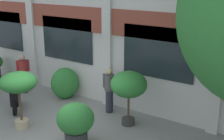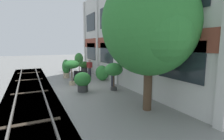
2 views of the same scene
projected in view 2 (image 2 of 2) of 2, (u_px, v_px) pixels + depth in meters
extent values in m
plane|color=gray|center=(79.00, 88.00, 11.92)|extent=(80.00, 80.00, 0.00)
cube|color=silver|center=(120.00, 33.00, 12.75)|extent=(15.75, 0.50, 7.55)
cube|color=brown|center=(117.00, 42.00, 12.73)|extent=(15.75, 0.06, 0.90)
cube|color=silver|center=(85.00, 37.00, 19.64)|extent=(0.36, 0.16, 7.55)
cube|color=silver|center=(97.00, 35.00, 16.12)|extent=(0.36, 0.16, 7.55)
cube|color=silver|center=(117.00, 33.00, 12.61)|extent=(0.36, 0.16, 7.55)
cube|color=silver|center=(151.00, 29.00, 9.10)|extent=(0.36, 0.16, 7.55)
cube|color=#1E282D|center=(91.00, 51.00, 18.12)|extent=(2.52, 0.04, 1.70)
cube|color=#1E282D|center=(106.00, 53.00, 14.60)|extent=(2.52, 0.04, 1.70)
cube|color=#1E282D|center=(131.00, 56.00, 11.09)|extent=(2.52, 0.04, 1.70)
cube|color=#1E282D|center=(179.00, 61.00, 7.58)|extent=(2.52, 0.04, 1.70)
cube|color=#1E282D|center=(90.00, 23.00, 17.69)|extent=(2.52, 0.04, 1.70)
cube|color=#1E282D|center=(106.00, 17.00, 14.18)|extent=(2.52, 0.04, 1.70)
cube|color=#1E282D|center=(132.00, 8.00, 10.67)|extent=(2.52, 0.04, 1.70)
cube|color=#4C473F|center=(30.00, 96.00, 10.65)|extent=(23.75, 2.80, 0.28)
cube|color=#605B56|center=(17.00, 94.00, 10.31)|extent=(23.75, 0.07, 0.15)
cube|color=#605B56|center=(43.00, 91.00, 10.92)|extent=(23.75, 0.07, 0.15)
cube|color=#382D23|center=(29.00, 73.00, 18.23)|extent=(0.24, 2.10, 0.03)
cube|color=#382D23|center=(29.00, 80.00, 14.66)|extent=(0.24, 2.10, 0.03)
cube|color=#382D23|center=(30.00, 92.00, 10.78)|extent=(0.24, 2.10, 0.03)
cube|color=#382D23|center=(32.00, 123.00, 6.60)|extent=(0.24, 2.10, 0.03)
cylinder|color=#4C3826|center=(148.00, 82.00, 7.81)|extent=(0.38, 0.38, 2.59)
ellipsoid|color=#2D7A33|center=(150.00, 25.00, 7.45)|extent=(4.12, 4.12, 4.39)
sphere|color=#2D7A33|center=(139.00, 36.00, 8.52)|extent=(2.26, 2.26, 2.26)
sphere|color=#2D7A33|center=(162.00, 34.00, 6.51)|extent=(2.26, 2.26, 2.26)
cylinder|color=tan|center=(72.00, 83.00, 12.83)|extent=(0.43, 0.43, 0.26)
cylinder|color=brown|center=(72.00, 74.00, 12.72)|extent=(0.07, 0.07, 1.14)
ellipsoid|color=#2D7A33|center=(72.00, 64.00, 12.62)|extent=(1.15, 1.15, 0.62)
cylinder|color=#333333|center=(114.00, 89.00, 11.36)|extent=(0.42, 0.42, 0.22)
cylinder|color=#4C3826|center=(114.00, 79.00, 11.27)|extent=(0.07, 0.07, 0.99)
ellipsoid|color=#2D7A33|center=(114.00, 69.00, 11.18)|extent=(1.16, 1.16, 0.83)
cylinder|color=tan|center=(66.00, 75.00, 15.55)|extent=(0.52, 0.52, 0.45)
ellipsoid|color=#2D7A33|center=(66.00, 67.00, 15.43)|extent=(0.68, 0.68, 1.28)
cylinder|color=#333333|center=(83.00, 88.00, 11.03)|extent=(0.66, 0.66, 0.42)
ellipsoid|color=#2D7A33|center=(83.00, 79.00, 10.94)|extent=(1.06, 1.06, 0.88)
cylinder|color=tan|center=(79.00, 74.00, 16.83)|extent=(0.42, 0.42, 0.20)
cylinder|color=brown|center=(79.00, 67.00, 16.73)|extent=(0.07, 0.07, 1.19)
ellipsoid|color=#388438|center=(79.00, 59.00, 16.61)|extent=(0.82, 0.82, 1.09)
cylinder|color=#333333|center=(84.00, 70.00, 18.10)|extent=(0.68, 0.68, 0.57)
ellipsoid|color=#286023|center=(84.00, 65.00, 18.01)|extent=(0.96, 0.96, 0.70)
cylinder|color=black|center=(66.00, 69.00, 19.57)|extent=(0.49, 0.19, 0.48)
cylinder|color=black|center=(69.00, 70.00, 18.87)|extent=(0.49, 0.19, 0.48)
cube|color=red|center=(68.00, 69.00, 19.21)|extent=(0.72, 0.39, 0.08)
ellipsoid|color=red|center=(69.00, 67.00, 18.97)|extent=(0.60, 0.38, 0.36)
cube|color=black|center=(68.00, 65.00, 18.94)|extent=(0.48, 0.31, 0.10)
cube|color=red|center=(66.00, 66.00, 19.46)|extent=(0.18, 0.30, 0.60)
cylinder|color=#B7B7BF|center=(66.00, 62.00, 19.42)|extent=(0.14, 0.49, 0.03)
cylinder|color=black|center=(75.00, 79.00, 13.85)|extent=(0.40, 0.40, 0.48)
cylinder|color=black|center=(81.00, 77.00, 14.69)|extent=(0.40, 0.40, 0.48)
cube|color=black|center=(78.00, 77.00, 14.28)|extent=(0.65, 0.65, 0.08)
ellipsoid|color=black|center=(80.00, 74.00, 14.48)|extent=(0.58, 0.58, 0.36)
cube|color=black|center=(80.00, 72.00, 14.46)|extent=(0.47, 0.47, 0.10)
cube|color=black|center=(76.00, 75.00, 13.88)|extent=(0.28, 0.28, 0.60)
cylinder|color=#B7B7BF|center=(76.00, 70.00, 13.81)|extent=(0.38, 0.37, 0.03)
cylinder|color=#282833|center=(113.00, 80.00, 12.44)|extent=(0.26, 0.26, 0.83)
cylinder|color=#4C4C4C|center=(113.00, 71.00, 12.34)|extent=(0.34, 0.34, 0.55)
sphere|color=tan|center=(113.00, 65.00, 12.29)|extent=(0.22, 0.22, 0.22)
cylinder|color=#4C4C4C|center=(111.00, 70.00, 12.53)|extent=(0.09, 0.09, 0.49)
cylinder|color=#4C4C4C|center=(114.00, 71.00, 12.15)|extent=(0.09, 0.09, 0.49)
cylinder|color=#282833|center=(90.00, 73.00, 15.86)|extent=(0.26, 0.26, 0.85)
cylinder|color=maroon|center=(89.00, 65.00, 15.76)|extent=(0.34, 0.34, 0.53)
sphere|color=tan|center=(89.00, 61.00, 15.70)|extent=(0.22, 0.22, 0.22)
cylinder|color=maroon|center=(87.00, 65.00, 15.78)|extent=(0.09, 0.09, 0.47)
cylinder|color=maroon|center=(92.00, 65.00, 15.72)|extent=(0.09, 0.09, 0.47)
ellipsoid|color=#2D7A33|center=(102.00, 73.00, 14.38)|extent=(1.22, 1.29, 1.25)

